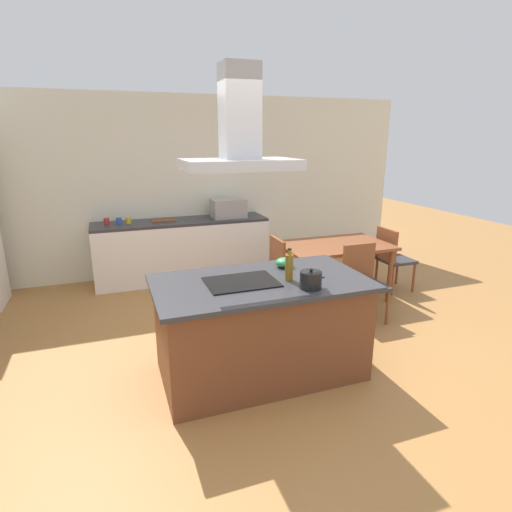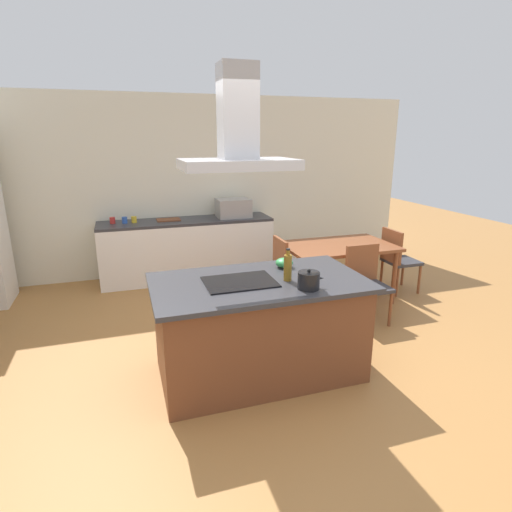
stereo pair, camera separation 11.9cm
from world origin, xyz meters
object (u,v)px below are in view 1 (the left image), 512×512
Objects in this scene: countertop_microwave at (228,208)px; chair_facing_island at (363,277)px; cooktop at (241,282)px; coffee_mug_blue at (119,221)px; chair_at_left_end at (269,269)px; range_hood at (240,136)px; coffee_mug_red at (107,221)px; chair_at_right_end at (392,255)px; dining_table at (334,250)px; cutting_board at (163,220)px; mixing_bowl at (284,262)px; coffee_mug_yellow at (128,220)px; tea_kettle at (311,280)px; olive_oil_bottle at (289,267)px.

chair_facing_island is (1.00, -2.17, -0.53)m from countertop_microwave.
cooktop is 6.67× the size of coffee_mug_blue.
coffee_mug_blue is 2.32m from chair_at_left_end.
range_hood reaches higher than chair_at_left_end.
coffee_mug_red is 4.03m from chair_at_right_end.
countertop_microwave is at bearing 123.78° from dining_table.
dining_table is (1.99, -1.55, -0.24)m from cutting_board.
chair_at_right_end is (2.12, 1.10, -0.44)m from mixing_bowl.
chair_at_left_end is (1.56, -1.53, -0.44)m from coffee_mug_yellow.
dining_table is 0.93m from chair_at_right_end.
coffee_mug_red is at bearing 157.09° from chair_at_right_end.
cooktop reaches higher than chair_at_left_end.
coffee_mug_blue is 0.10× the size of range_hood.
tea_kettle is 3.51m from coffee_mug_blue.
tea_kettle is 3.21m from countertop_microwave.
countertop_microwave is 1.84m from dining_table.
cutting_board is 1.93m from chair_at_left_end.
mixing_bowl is 0.18× the size of range_hood.
cooktop is 1.91m from chair_facing_island.
countertop_microwave is (0.20, 2.60, 0.09)m from mixing_bowl.
coffee_mug_yellow reaches higher than chair_facing_island.
coffee_mug_red is at bearing 178.12° from countertop_microwave.
olive_oil_bottle is 3.17× the size of coffee_mug_yellow.
countertop_microwave is at bearing -1.24° from coffee_mug_yellow.
dining_table is (2.77, -1.56, -0.28)m from coffee_mug_red.
chair_at_right_end is at bearing -24.30° from coffee_mug_yellow.
tea_kettle is 3.46m from coffee_mug_yellow.
chair_at_left_end is 2.26m from range_hood.
mixing_bowl is at bearing -104.64° from chair_at_left_end.
countertop_microwave is (0.31, 2.96, 0.02)m from olive_oil_bottle.
range_hood reaches higher than countertop_microwave.
tea_kettle is 3.60m from coffee_mug_red.
coffee_mug_blue is 3.86m from chair_at_right_end.
chair_at_right_end is at bearing 0.00° from dining_table.
chair_at_right_end is (2.23, 1.46, -0.51)m from olive_oil_bottle.
olive_oil_bottle is 3.21m from coffee_mug_yellow.
coffee_mug_red is 1.00× the size of coffee_mug_yellow.
olive_oil_bottle is 0.20× the size of dining_table.
coffee_mug_red is 0.10× the size of chair_facing_island.
chair_at_right_end is 1.83m from chair_at_left_end.
range_hood is at bearing -104.04° from countertop_microwave.
cutting_board is at bearing 95.14° from cooktop.
olive_oil_bottle reaches higher than mixing_bowl.
coffee_mug_yellow is (-1.25, 3.23, -0.03)m from tea_kettle.
chair_at_left_end reaches higher than dining_table.
coffee_mug_red is at bearing 120.49° from mixing_bowl.
coffee_mug_yellow is 3.22m from range_hood.
cutting_board reaches higher than chair_at_left_end.
chair_facing_island is at bearing 40.11° from tea_kettle.
tea_kettle is 0.26× the size of chair_at_left_end.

